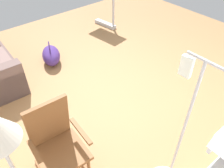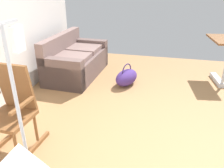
# 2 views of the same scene
# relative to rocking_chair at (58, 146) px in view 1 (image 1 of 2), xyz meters

# --- Properties ---
(ground_plane) EXTENTS (6.93, 6.93, 0.00)m
(ground_plane) POSITION_rel_rocking_chair_xyz_m (0.50, -1.61, -0.50)
(ground_plane) COLOR #9E7247
(rocking_chair) EXTENTS (0.79, 0.53, 1.05)m
(rocking_chair) POSITION_rel_rocking_chair_xyz_m (0.00, 0.00, 0.00)
(rocking_chair) COLOR brown
(rocking_chair) RESTS_ON ground
(overbed_table) EXTENTS (0.87, 0.51, 0.84)m
(overbed_table) POSITION_rel_rocking_chair_xyz_m (2.69, -2.71, 0.03)
(overbed_table) COLOR #B2B5BA
(overbed_table) RESTS_ON ground
(duffel_bag) EXTENTS (0.64, 0.51, 0.43)m
(duffel_bag) POSITION_rel_rocking_chair_xyz_m (2.08, -0.98, -0.35)
(duffel_bag) COLOR #472D7A
(duffel_bag) RESTS_ON ground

